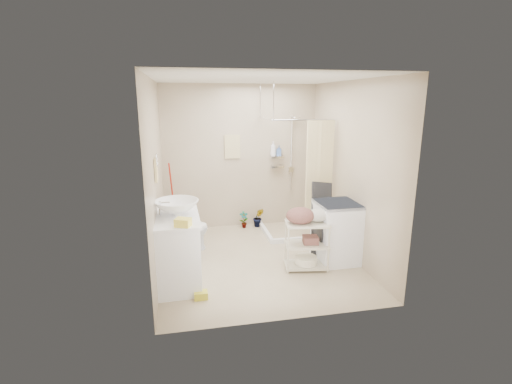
# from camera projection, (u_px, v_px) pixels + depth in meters

# --- Properties ---
(floor) EXTENTS (3.20, 3.20, 0.00)m
(floor) POSITION_uv_depth(u_px,v_px,m) (258.00, 259.00, 5.56)
(floor) COLOR #BFAF8F
(floor) RESTS_ON ground
(ceiling) EXTENTS (2.80, 3.20, 0.04)m
(ceiling) POSITION_uv_depth(u_px,v_px,m) (258.00, 78.00, 4.93)
(ceiling) COLOR silver
(ceiling) RESTS_ON ground
(wall_back) EXTENTS (2.80, 0.04, 2.60)m
(wall_back) POSITION_uv_depth(u_px,v_px,m) (241.00, 157.00, 6.76)
(wall_back) COLOR #B8A88E
(wall_back) RESTS_ON ground
(wall_front) EXTENTS (2.80, 0.04, 2.60)m
(wall_front) POSITION_uv_depth(u_px,v_px,m) (290.00, 205.00, 3.72)
(wall_front) COLOR #B8A88E
(wall_front) RESTS_ON ground
(wall_left) EXTENTS (0.04, 3.20, 2.60)m
(wall_left) POSITION_uv_depth(u_px,v_px,m) (156.00, 178.00, 4.98)
(wall_left) COLOR #B8A88E
(wall_left) RESTS_ON ground
(wall_right) EXTENTS (0.04, 3.20, 2.60)m
(wall_right) POSITION_uv_depth(u_px,v_px,m) (350.00, 171.00, 5.51)
(wall_right) COLOR #B8A88E
(wall_right) RESTS_ON ground
(vanity) EXTENTS (0.60, 1.04, 0.91)m
(vanity) POSITION_uv_depth(u_px,v_px,m) (177.00, 249.00, 4.77)
(vanity) COLOR white
(vanity) RESTS_ON ground
(sink) EXTENTS (0.61, 0.61, 0.19)m
(sink) POSITION_uv_depth(u_px,v_px,m) (177.00, 207.00, 4.68)
(sink) COLOR white
(sink) RESTS_ON vanity
(counter_basket) EXTENTS (0.21, 0.19, 0.10)m
(counter_basket) POSITION_uv_depth(u_px,v_px,m) (183.00, 222.00, 4.26)
(counter_basket) COLOR #FAEA53
(counter_basket) RESTS_ON vanity
(floor_basket) EXTENTS (0.23, 0.18, 0.13)m
(floor_basket) POSITION_uv_depth(u_px,v_px,m) (201.00, 294.00, 4.45)
(floor_basket) COLOR yellow
(floor_basket) RESTS_ON ground
(toilet) EXTENTS (0.69, 0.40, 0.69)m
(toilet) POSITION_uv_depth(u_px,v_px,m) (186.00, 228.00, 5.86)
(toilet) COLOR white
(toilet) RESTS_ON ground
(mop) EXTENTS (0.16, 0.16, 1.28)m
(mop) POSITION_uv_depth(u_px,v_px,m) (170.00, 198.00, 6.51)
(mop) COLOR #A4190A
(mop) RESTS_ON ground
(potted_plant_a) EXTENTS (0.18, 0.14, 0.32)m
(potted_plant_a) POSITION_uv_depth(u_px,v_px,m) (244.00, 220.00, 6.88)
(potted_plant_a) COLOR brown
(potted_plant_a) RESTS_ON ground
(potted_plant_b) EXTENTS (0.22, 0.18, 0.36)m
(potted_plant_b) POSITION_uv_depth(u_px,v_px,m) (258.00, 217.00, 6.94)
(potted_plant_b) COLOR brown
(potted_plant_b) RESTS_ON ground
(hanging_towel) EXTENTS (0.28, 0.03, 0.42)m
(hanging_towel) POSITION_uv_depth(u_px,v_px,m) (232.00, 147.00, 6.67)
(hanging_towel) COLOR #C6B889
(hanging_towel) RESTS_ON wall_back
(towel_ring) EXTENTS (0.04, 0.22, 0.34)m
(towel_ring) POSITION_uv_depth(u_px,v_px,m) (156.00, 168.00, 4.75)
(towel_ring) COLOR #E1CA84
(towel_ring) RESTS_ON wall_left
(tp_holder) EXTENTS (0.08, 0.12, 0.14)m
(tp_holder) POSITION_uv_depth(u_px,v_px,m) (162.00, 218.00, 5.17)
(tp_holder) COLOR white
(tp_holder) RESTS_ON wall_left
(shower) EXTENTS (1.10, 1.10, 2.10)m
(shower) POSITION_uv_depth(u_px,v_px,m) (294.00, 175.00, 6.46)
(shower) COLOR white
(shower) RESTS_ON ground
(shampoo_bottle_a) EXTENTS (0.10, 0.10, 0.26)m
(shampoo_bottle_a) POSITION_uv_depth(u_px,v_px,m) (273.00, 149.00, 6.78)
(shampoo_bottle_a) COLOR white
(shampoo_bottle_a) RESTS_ON shower
(shampoo_bottle_b) EXTENTS (0.11, 0.11, 0.19)m
(shampoo_bottle_b) POSITION_uv_depth(u_px,v_px,m) (279.00, 151.00, 6.81)
(shampoo_bottle_b) COLOR #405E9B
(shampoo_bottle_b) RESTS_ON shower
(washing_machine) EXTENTS (0.62, 0.64, 0.89)m
(washing_machine) POSITION_uv_depth(u_px,v_px,m) (337.00, 232.00, 5.43)
(washing_machine) COLOR white
(washing_machine) RESTS_ON ground
(laundry_rack) EXTENTS (0.64, 0.44, 0.82)m
(laundry_rack) POSITION_uv_depth(u_px,v_px,m) (307.00, 241.00, 5.16)
(laundry_rack) COLOR beige
(laundry_rack) RESTS_ON ground
(ironing_board) EXTENTS (0.34, 0.14, 1.16)m
(ironing_board) POSITION_uv_depth(u_px,v_px,m) (322.00, 219.00, 5.58)
(ironing_board) COLOR black
(ironing_board) RESTS_ON ground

